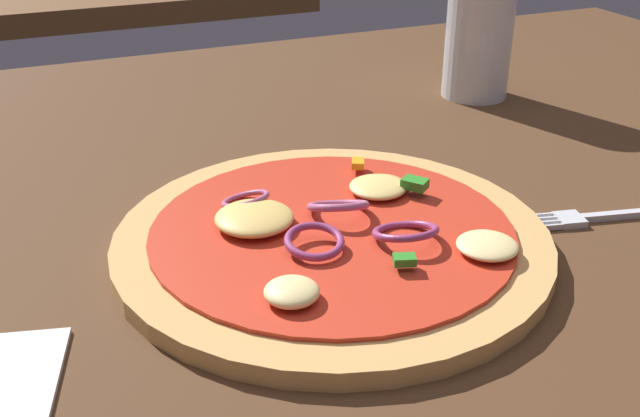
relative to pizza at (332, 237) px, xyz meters
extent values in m
cube|color=#4C301C|center=(0.02, 0.02, -0.03)|extent=(1.30, 0.99, 0.04)
cylinder|color=tan|center=(0.00, 0.00, 0.00)|extent=(0.28, 0.28, 0.01)
cylinder|color=red|center=(0.00, 0.00, 0.01)|extent=(0.24, 0.24, 0.00)
ellipsoid|color=#F4DB8E|center=(-0.05, -0.07, 0.01)|extent=(0.03, 0.03, 0.01)
ellipsoid|color=#F4DB8E|center=(0.07, -0.06, 0.01)|extent=(0.04, 0.04, 0.01)
ellipsoid|color=#E5BC60|center=(0.06, 0.04, 0.01)|extent=(0.04, 0.04, 0.01)
ellipsoid|color=#EFCC72|center=(0.05, 0.04, 0.01)|extent=(0.04, 0.04, 0.01)
ellipsoid|color=#E5BC60|center=(-0.05, 0.03, 0.01)|extent=(0.05, 0.05, 0.01)
torus|color=#93386B|center=(0.04, -0.03, 0.01)|extent=(0.05, 0.05, 0.02)
torus|color=#93386B|center=(-0.02, -0.02, 0.01)|extent=(0.04, 0.04, 0.01)
torus|color=#B25984|center=(0.01, 0.02, 0.01)|extent=(0.05, 0.05, 0.02)
torus|color=#B25984|center=(-0.04, 0.05, 0.01)|extent=(0.04, 0.04, 0.01)
cube|color=orange|center=(0.05, 0.07, 0.01)|extent=(0.01, 0.02, 0.01)
cube|color=#2D8C28|center=(0.02, -0.06, 0.01)|extent=(0.02, 0.01, 0.01)
cube|color=#2D8C28|center=(0.07, 0.03, 0.02)|extent=(0.02, 0.02, 0.01)
cube|color=silver|center=(0.17, -0.03, -0.01)|extent=(0.02, 0.02, 0.01)
cube|color=silver|center=(0.14, -0.02, -0.01)|extent=(0.04, 0.01, 0.00)
cube|color=silver|center=(0.14, -0.02, -0.01)|extent=(0.04, 0.01, 0.00)
cube|color=silver|center=(0.14, -0.03, -0.01)|extent=(0.04, 0.01, 0.00)
cube|color=silver|center=(0.14, -0.03, -0.01)|extent=(0.04, 0.01, 0.00)
cylinder|color=silver|center=(0.26, 0.23, 0.07)|extent=(0.07, 0.07, 0.15)
cylinder|color=#9E510F|center=(0.26, 0.23, 0.05)|extent=(0.06, 0.06, 0.11)
camera|label=1|loc=(-0.17, -0.39, 0.24)|focal=42.14mm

